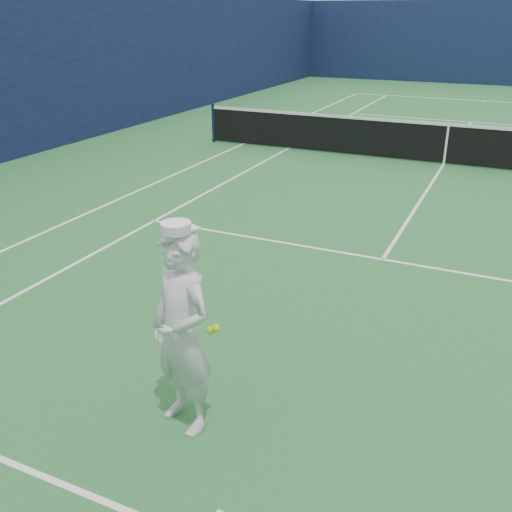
{
  "coord_description": "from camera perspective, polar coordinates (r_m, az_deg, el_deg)",
  "views": [
    {
      "loc": [
        1.56,
        -14.35,
        3.45
      ],
      "look_at": [
        -0.76,
        -9.32,
        1.06
      ],
      "focal_mm": 40.0,
      "sensor_mm": 36.0,
      "label": 1
    }
  ],
  "objects": [
    {
      "name": "ground",
      "position": [
        14.84,
        18.25,
        8.67
      ],
      "size": [
        80.0,
        80.0,
        0.0
      ],
      "primitive_type": "plane",
      "color": "#276831",
      "rests_on": "ground"
    },
    {
      "name": "court_markings",
      "position": [
        14.84,
        18.25,
        8.69
      ],
      "size": [
        11.03,
        23.83,
        0.01
      ],
      "color": "white",
      "rests_on": "ground"
    },
    {
      "name": "windscreen_fence",
      "position": [
        14.51,
        19.27,
        16.31
      ],
      "size": [
        20.12,
        36.12,
        4.0
      ],
      "color": "#101A3C",
      "rests_on": "ground"
    },
    {
      "name": "tennis_net",
      "position": [
        14.73,
        18.52,
        10.75
      ],
      "size": [
        12.88,
        0.09,
        1.07
      ],
      "color": "#141E4C",
      "rests_on": "ground"
    },
    {
      "name": "tennis_player",
      "position": [
        4.92,
        -7.4,
        -7.57
      ],
      "size": [
        0.8,
        0.71,
        1.93
      ],
      "rotation": [
        0.0,
        0.0,
        -0.36
      ],
      "color": "white",
      "rests_on": "ground"
    }
  ]
}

